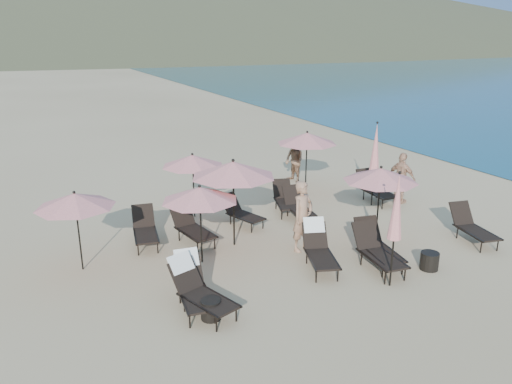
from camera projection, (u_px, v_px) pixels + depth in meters
name	position (u px, v px, depth m)	size (l,w,h in m)	color
ground	(355.00, 270.00, 12.06)	(800.00, 800.00, 0.00)	#D6BA8C
lounger_0	(198.00, 288.00, 10.18)	(1.12, 1.79, 1.05)	black
lounger_1	(192.00, 284.00, 10.37)	(0.78, 1.70, 1.02)	black
lounger_2	(319.00, 247.00, 12.12)	(1.09, 1.77, 1.04)	black
lounger_3	(377.00, 245.00, 12.35)	(0.92, 1.76, 0.96)	black
lounger_4	(377.00, 251.00, 12.02)	(0.82, 1.74, 0.97)	black
lounger_5	(472.00, 226.00, 13.61)	(0.92, 1.70, 0.93)	black
lounger_6	(145.00, 229.00, 13.45)	(0.84, 1.66, 0.91)	black
lounger_7	(191.00, 227.00, 13.56)	(0.91, 1.73, 0.94)	black
lounger_8	(241.00, 212.00, 14.79)	(0.99, 1.57, 0.84)	black
lounger_9	(298.00, 205.00, 15.30)	(0.81, 1.61, 0.89)	black
lounger_10	(285.00, 199.00, 15.88)	(1.03, 1.67, 0.90)	black
lounger_11	(375.00, 188.00, 16.84)	(0.73, 1.72, 0.97)	black
umbrella_open_0	(200.00, 194.00, 11.93)	(1.88, 1.88, 2.02)	black
umbrella_open_1	(233.00, 169.00, 12.84)	(2.22, 2.22, 2.39)	black
umbrella_open_2	(381.00, 175.00, 13.14)	(1.99, 1.99, 2.14)	black
umbrella_open_3	(193.00, 161.00, 15.00)	(1.89, 1.89, 2.03)	black
umbrella_open_4	(307.00, 138.00, 17.19)	(2.10, 2.10, 2.26)	black
umbrella_open_5	(75.00, 200.00, 11.55)	(1.86, 1.86, 2.00)	black
umbrella_closed_0	(397.00, 208.00, 10.74)	(0.32, 0.32, 2.69)	black
umbrella_closed_1	(376.00, 148.00, 15.99)	(0.33, 0.33, 2.80)	black
side_table_0	(211.00, 309.00, 9.95)	(0.41, 0.41, 0.41)	black
side_table_1	(429.00, 261.00, 12.03)	(0.45, 0.45, 0.43)	black
beachgoer_a	(303.00, 216.00, 12.91)	(0.68, 0.45, 1.88)	#A27558
beachgoer_b	(294.00, 161.00, 18.95)	(0.80, 0.62, 1.65)	#8C6448
beachgoer_c	(402.00, 178.00, 16.56)	(1.00, 0.42, 1.71)	tan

